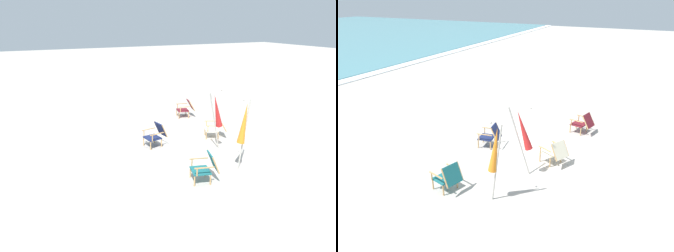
{
  "view_description": "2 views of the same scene",
  "coord_description": "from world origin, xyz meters",
  "views": [
    {
      "loc": [
        -9.02,
        4.66,
        4.1
      ],
      "look_at": [
        0.02,
        0.41,
        0.58
      ],
      "focal_mm": 32.0,
      "sensor_mm": 36.0,
      "label": 1
    },
    {
      "loc": [
        -8.91,
        -3.86,
        4.89
      ],
      "look_at": [
        -0.1,
        0.4,
        0.83
      ],
      "focal_mm": 35.0,
      "sensor_mm": 36.0,
      "label": 2
    }
  ],
  "objects": [
    {
      "name": "beach_chair_front_left",
      "position": [
        -2.96,
        0.69,
        0.43
      ],
      "size": [
        0.74,
        0.83,
        0.81
      ],
      "color": "#196066",
      "rests_on": "ground"
    },
    {
      "name": "beach_chair_front_right",
      "position": [
        -0.38,
        -1.36,
        0.42
      ],
      "size": [
        0.85,
        0.94,
        0.78
      ],
      "color": "beige",
      "rests_on": "ground"
    },
    {
      "name": "beach_chair_far_center",
      "position": [
        -0.14,
        0.94,
        0.43
      ],
      "size": [
        0.68,
        0.8,
        0.8
      ],
      "color": "#19234C",
      "rests_on": "ground"
    },
    {
      "name": "beach_chair_back_left",
      "position": [
        2.32,
        -1.57,
        0.42
      ],
      "size": [
        0.74,
        0.88,
        0.78
      ],
      "color": "maroon",
      "rests_on": "ground"
    },
    {
      "name": "umbrella_furled_red",
      "position": [
        -1.31,
        -0.7,
        1.34
      ],
      "size": [
        0.39,
        0.7,
        2.05
      ],
      "color": "#B7B2A8",
      "rests_on": "ground"
    },
    {
      "name": "umbrella_furled_orange",
      "position": [
        -2.79,
        -0.61,
        1.38
      ],
      "size": [
        0.26,
        0.39,
        2.11
      ],
      "color": "#B7B2A8",
      "rests_on": "ground"
    },
    {
      "name": "ground_plane",
      "position": [
        0.0,
        0.0,
        0.0
      ],
      "size": [
        80.0,
        80.0,
        0.0
      ],
      "primitive_type": "plane",
      "color": "#B2AAA0"
    }
  ]
}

